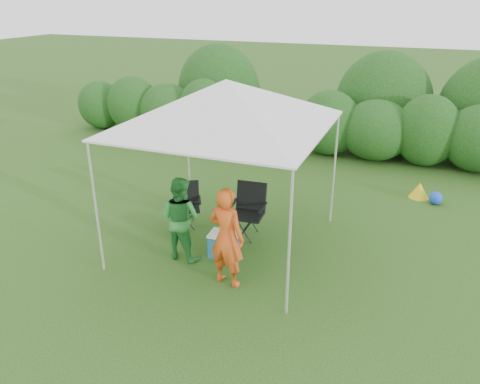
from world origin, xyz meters
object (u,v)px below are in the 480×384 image
(woman, at_px, (180,218))
(cooler, at_px, (224,244))
(chair_right, at_px, (249,207))
(chair_left, at_px, (187,201))
(canopy, at_px, (226,103))
(man, at_px, (227,237))

(woman, distance_m, cooler, 0.85)
(chair_right, relative_size, chair_left, 1.17)
(canopy, distance_m, cooler, 2.30)
(canopy, bearing_deg, cooler, -75.09)
(man, distance_m, cooler, 0.98)
(canopy, relative_size, chair_right, 3.22)
(chair_left, bearing_deg, cooler, -65.20)
(woman, relative_size, cooler, 2.76)
(chair_right, height_order, man, man)
(cooler, bearing_deg, woman, -160.44)
(chair_right, bearing_deg, man, -85.85)
(chair_right, xyz_separation_m, chair_left, (-1.22, -0.04, -0.08))
(canopy, distance_m, chair_right, 1.98)
(cooler, bearing_deg, chair_right, 77.79)
(man, height_order, cooler, man)
(man, xyz_separation_m, woman, (-0.99, 0.44, -0.07))
(chair_right, distance_m, woman, 1.37)
(woman, height_order, cooler, woman)
(chair_left, distance_m, cooler, 1.39)
(chair_right, xyz_separation_m, woman, (-0.76, -1.13, 0.16))
(chair_right, relative_size, man, 0.62)
(chair_left, height_order, woman, woman)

